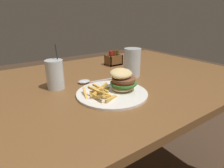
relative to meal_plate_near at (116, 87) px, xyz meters
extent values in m
cube|color=brown|center=(0.07, 0.18, -0.05)|extent=(1.53, 1.00, 0.03)
cylinder|color=brown|center=(0.77, 0.61, -0.43)|extent=(0.07, 0.07, 0.74)
cylinder|color=white|center=(-0.02, 0.00, -0.02)|extent=(0.30, 0.30, 0.01)
ellipsoid|color=#E0C17F|center=(0.03, -0.01, -0.01)|extent=(0.13, 0.12, 0.03)
cylinder|color=#38752D|center=(0.03, -0.01, 0.01)|extent=(0.15, 0.15, 0.01)
cylinder|color=red|center=(0.03, -0.01, 0.02)|extent=(0.12, 0.12, 0.01)
cylinder|color=brown|center=(0.03, -0.01, 0.03)|extent=(0.13, 0.13, 0.01)
ellipsoid|color=#E0C17F|center=(0.03, 0.01, 0.05)|extent=(0.13, 0.12, 0.05)
cube|color=gold|center=(-0.07, -0.06, -0.01)|extent=(0.07, 0.04, 0.02)
cube|color=gold|center=(-0.04, 0.04, -0.01)|extent=(0.08, 0.04, 0.02)
cube|color=gold|center=(-0.10, -0.01, 0.00)|extent=(0.04, 0.06, 0.02)
cube|color=gold|center=(-0.07, 0.00, 0.01)|extent=(0.05, 0.06, 0.02)
cube|color=gold|center=(-0.08, 0.00, 0.01)|extent=(0.08, 0.03, 0.04)
cube|color=gold|center=(-0.09, 0.01, 0.00)|extent=(0.01, 0.07, 0.02)
cube|color=gold|center=(-0.07, -0.04, -0.01)|extent=(0.06, 0.02, 0.02)
cube|color=gold|center=(-0.06, 0.04, -0.01)|extent=(0.04, 0.08, 0.03)
cube|color=gold|center=(-0.10, 0.00, 0.01)|extent=(0.04, 0.07, 0.02)
cube|color=gold|center=(-0.09, 0.01, 0.00)|extent=(0.06, 0.01, 0.02)
cube|color=gold|center=(-0.06, 0.04, -0.01)|extent=(0.08, 0.03, 0.04)
cube|color=gold|center=(-0.13, 0.03, -0.01)|extent=(0.03, 0.08, 0.04)
cube|color=gold|center=(-0.10, -0.02, 0.01)|extent=(0.01, 0.09, 0.03)
cube|color=gold|center=(-0.10, -0.01, 0.00)|extent=(0.06, 0.01, 0.02)
cube|color=gold|center=(-0.11, -0.03, -0.01)|extent=(0.02, 0.08, 0.04)
cube|color=gold|center=(-0.09, -0.01, 0.00)|extent=(0.06, 0.07, 0.03)
cube|color=gold|center=(-0.08, 0.00, 0.00)|extent=(0.07, 0.04, 0.03)
cylinder|color=silver|center=(0.21, 0.15, 0.05)|extent=(0.09, 0.09, 0.15)
cylinder|color=#C67F23|center=(0.21, 0.15, 0.04)|extent=(0.08, 0.08, 0.13)
cylinder|color=silver|center=(-0.19, 0.20, 0.04)|extent=(0.08, 0.08, 0.13)
cylinder|color=#EFA819|center=(-0.19, 0.20, 0.03)|extent=(0.07, 0.07, 0.11)
cylinder|color=black|center=(-0.17, 0.21, 0.07)|extent=(0.01, 0.02, 0.20)
ellipsoid|color=silver|center=(-0.06, 0.19, -0.02)|extent=(0.07, 0.06, 0.02)
cube|color=silver|center=(0.03, 0.18, -0.03)|extent=(0.14, 0.03, 0.00)
cube|color=brown|center=(0.27, 0.40, -0.02)|extent=(0.10, 0.08, 0.01)
cube|color=brown|center=(0.22, 0.40, 0.00)|extent=(0.01, 0.08, 0.07)
cube|color=brown|center=(0.31, 0.40, 0.00)|extent=(0.01, 0.08, 0.07)
cube|color=brown|center=(0.27, 0.37, 0.00)|extent=(0.10, 0.01, 0.07)
cube|color=brown|center=(0.27, 0.44, 0.00)|extent=(0.10, 0.01, 0.07)
cylinder|color=maroon|center=(0.25, 0.40, 0.02)|extent=(0.03, 0.03, 0.09)
cylinder|color=#512D14|center=(0.27, 0.40, 0.02)|extent=(0.03, 0.03, 0.09)
cylinder|color=#512D14|center=(0.29, 0.40, 0.02)|extent=(0.03, 0.03, 0.09)
camera|label=1|loc=(-0.44, -0.60, 0.29)|focal=30.00mm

